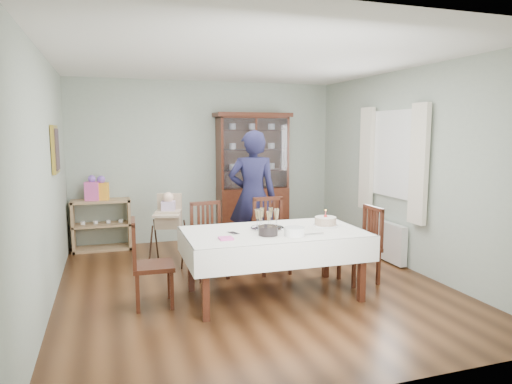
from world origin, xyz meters
name	(u,v)px	position (x,y,z in m)	size (l,w,h in m)	color
floor	(251,283)	(0.00, 0.00, 0.00)	(5.00, 5.00, 0.00)	#593319
room_shell	(238,144)	(0.00, 0.53, 1.70)	(5.00, 5.00, 5.00)	#9EAA99
dining_table	(274,263)	(0.12, -0.50, 0.38)	(2.02, 1.18, 0.76)	#432010
china_cabinet	(253,175)	(0.75, 2.26, 1.12)	(1.30, 0.48, 2.18)	#432010
sideboard	(102,225)	(-1.75, 2.28, 0.40)	(0.90, 0.38, 0.80)	tan
picture_frame	(55,149)	(-2.22, 0.80, 1.65)	(0.04, 0.48, 0.58)	gold
window	(394,154)	(2.22, 0.30, 1.55)	(0.04, 1.02, 1.22)	white
curtain_left	(419,164)	(2.16, -0.32, 1.45)	(0.07, 0.30, 1.55)	silver
curtain_right	(367,159)	(2.16, 0.92, 1.45)	(0.07, 0.30, 1.55)	silver
radiator	(387,241)	(2.16, 0.30, 0.30)	(0.10, 0.80, 0.55)	white
chair_far_left	(210,255)	(-0.42, 0.42, 0.28)	(0.46, 0.46, 0.95)	#432010
chair_far_right	(272,250)	(0.42, 0.37, 0.29)	(0.45, 0.45, 0.98)	#432010
chair_end_left	(152,280)	(-1.22, -0.36, 0.28)	(0.45, 0.45, 0.95)	#432010
chair_end_right	(360,260)	(1.31, -0.37, 0.28)	(0.44, 0.44, 0.94)	#432010
woman	(253,196)	(0.33, 0.96, 0.94)	(0.69, 0.45, 1.88)	black
high_chair	(169,237)	(-0.85, 1.09, 0.40)	(0.57, 0.57, 1.03)	black
champagne_tray	(267,223)	(0.08, -0.40, 0.83)	(0.38, 0.38, 0.23)	silver
birthday_cake	(325,222)	(0.79, -0.45, 0.81)	(0.29, 0.29, 0.20)	white
plate_stack_dark	(268,231)	(-0.02, -0.68, 0.81)	(0.21, 0.21, 0.10)	black
plate_stack_white	(294,232)	(0.24, -0.80, 0.81)	(0.22, 0.22, 0.09)	white
napkin_stack	(226,238)	(-0.49, -0.73, 0.77)	(0.14, 0.14, 0.02)	#EB56AC
cutlery	(230,233)	(-0.38, -0.49, 0.77)	(0.10, 0.14, 0.01)	silver
cake_knife	(311,234)	(0.43, -0.80, 0.77)	(0.31, 0.03, 0.01)	silver
gift_bag_pink	(92,189)	(-1.86, 2.26, 0.97)	(0.23, 0.17, 0.39)	#EB56AC
gift_bag_orange	(102,189)	(-1.73, 2.26, 0.97)	(0.23, 0.18, 0.38)	#FFA528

